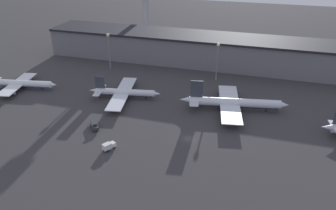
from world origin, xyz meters
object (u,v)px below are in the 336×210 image
Objects in this scene: airplane_0 at (19,84)px; service_vehicle_3 at (109,146)px; service_vehicle_4 at (94,125)px; airplane_1 at (124,93)px; airplane_2 at (233,103)px.

service_vehicle_3 is (66.93, -36.02, -1.35)m from airplane_0.
service_vehicle_4 is at bearing -33.76° from airplane_0.
airplane_1 is 51.68m from airplane_2.
airplane_2 is 9.09× the size of service_vehicle_3.
airplane_0 is 7.38× the size of service_vehicle_3.
service_vehicle_4 is (-12.30, 12.38, -0.30)m from service_vehicle_3.
airplane_1 is (55.32, 5.28, -0.07)m from airplane_0.
airplane_0 is at bearing 91.98° from service_vehicle_3.
airplane_2 is at bearing -12.04° from service_vehicle_3.
service_vehicle_4 is at bearing 75.08° from service_vehicle_3.
airplane_0 is at bearing -150.83° from service_vehicle_4.
airplane_0 is at bearing 173.88° from airplane_2.
airplane_2 reaches higher than airplane_0.
airplane_2 is at bearing -6.12° from airplane_0.
airplane_2 is (51.61, 2.63, 0.60)m from airplane_1.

